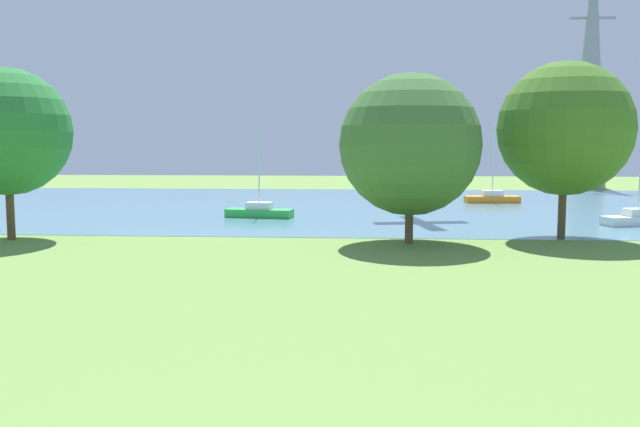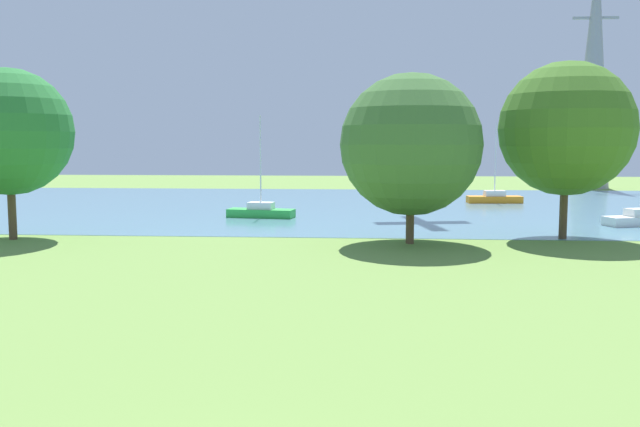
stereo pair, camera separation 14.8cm
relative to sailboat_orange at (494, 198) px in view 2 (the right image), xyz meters
name	(u,v)px [view 2 (the right image)]	position (x,y,z in m)	size (l,w,h in m)	color
ground_plane	(318,263)	(-13.47, -31.50, -0.46)	(160.00, 160.00, 0.00)	olive
water_surface	(343,205)	(-13.47, -3.50, -0.45)	(140.00, 40.00, 0.02)	#59889E
sailboat_orange	(494,198)	(0.00, 0.00, 0.00)	(4.90, 1.86, 7.08)	orange
sailboat_green	(261,211)	(-18.98, -13.31, 0.00)	(4.97, 2.20, 7.32)	green
sailboat_white	(640,219)	(6.49, -16.21, -0.01)	(5.03, 2.90, 6.44)	white
tree_west_far	(8,132)	(-31.09, -25.31, 5.53)	(7.02, 7.02, 9.52)	brown
tree_east_far	(411,145)	(-8.98, -25.25, 4.84)	(7.57, 7.57, 9.09)	brown
tree_mid_shore	(567,129)	(-0.27, -22.85, 5.70)	(7.45, 7.45, 9.90)	brown
electricity_pylon	(594,66)	(14.86, 21.23, 13.79)	(6.40, 4.40, 28.48)	gray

